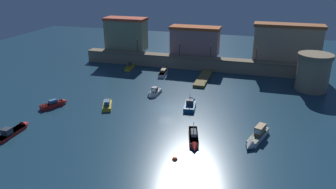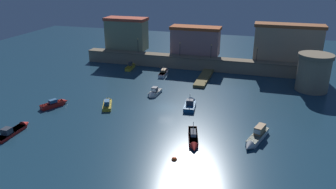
{
  "view_description": "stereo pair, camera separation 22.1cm",
  "coord_description": "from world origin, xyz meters",
  "px_view_note": "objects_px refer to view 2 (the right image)",
  "views": [
    {
      "loc": [
        15.23,
        -51.04,
        22.99
      ],
      "look_at": [
        0.0,
        1.31,
        1.92
      ],
      "focal_mm": 35.37,
      "sensor_mm": 36.0,
      "label": 1
    },
    {
      "loc": [
        15.44,
        -50.98,
        22.99
      ],
      "look_at": [
        0.0,
        1.31,
        1.92
      ],
      "focal_mm": 35.37,
      "sensor_mm": 36.0,
      "label": 2
    }
  ],
  "objects_px": {
    "quay_lamp_0": "(138,43)",
    "moored_boat_3": "(164,72)",
    "quay_lamp_3": "(257,52)",
    "moored_boat_8": "(108,103)",
    "moored_boat_0": "(55,104)",
    "moored_boat_4": "(15,130)",
    "quay_lamp_1": "(180,47)",
    "quay_lamp_2": "(211,49)",
    "fortress_tower": "(314,72)",
    "moored_boat_7": "(190,104)",
    "moored_boat_2": "(193,139)",
    "moored_boat_1": "(131,66)",
    "mooring_buoy_0": "(174,160)",
    "moored_boat_5": "(256,137)",
    "moored_boat_6": "(154,93)"
  },
  "relations": [
    {
      "from": "moored_boat_1",
      "to": "moored_boat_4",
      "type": "distance_m",
      "value": 35.94
    },
    {
      "from": "moored_boat_5",
      "to": "mooring_buoy_0",
      "type": "bearing_deg",
      "value": -33.01
    },
    {
      "from": "fortress_tower",
      "to": "quay_lamp_3",
      "type": "relative_size",
      "value": 2.3
    },
    {
      "from": "moored_boat_2",
      "to": "moored_boat_1",
      "type": "bearing_deg",
      "value": -158.69
    },
    {
      "from": "quay_lamp_3",
      "to": "moored_boat_0",
      "type": "height_order",
      "value": "quay_lamp_3"
    },
    {
      "from": "fortress_tower",
      "to": "moored_boat_0",
      "type": "distance_m",
      "value": 49.22
    },
    {
      "from": "moored_boat_2",
      "to": "quay_lamp_2",
      "type": "bearing_deg",
      "value": 171.49
    },
    {
      "from": "moored_boat_4",
      "to": "moored_boat_8",
      "type": "bearing_deg",
      "value": -33.58
    },
    {
      "from": "quay_lamp_0",
      "to": "moored_boat_0",
      "type": "height_order",
      "value": "quay_lamp_0"
    },
    {
      "from": "quay_lamp_1",
      "to": "moored_boat_4",
      "type": "relative_size",
      "value": 0.49
    },
    {
      "from": "quay_lamp_0",
      "to": "moored_boat_2",
      "type": "xyz_separation_m",
      "value": [
        21.88,
        -35.08,
        -4.94
      ]
    },
    {
      "from": "moored_boat_4",
      "to": "quay_lamp_3",
      "type": "bearing_deg",
      "value": -39.25
    },
    {
      "from": "quay_lamp_2",
      "to": "moored_boat_1",
      "type": "xyz_separation_m",
      "value": [
        -18.68,
        -4.04,
        -4.64
      ]
    },
    {
      "from": "quay_lamp_0",
      "to": "moored_boat_3",
      "type": "xyz_separation_m",
      "value": [
        8.67,
        -6.18,
        -4.88
      ]
    },
    {
      "from": "mooring_buoy_0",
      "to": "quay_lamp_1",
      "type": "bearing_deg",
      "value": 103.62
    },
    {
      "from": "fortress_tower",
      "to": "moored_boat_0",
      "type": "relative_size",
      "value": 1.46
    },
    {
      "from": "moored_boat_0",
      "to": "moored_boat_1",
      "type": "relative_size",
      "value": 0.94
    },
    {
      "from": "fortress_tower",
      "to": "moored_boat_5",
      "type": "xyz_separation_m",
      "value": [
        -9.55,
        -24.4,
        -3.12
      ]
    },
    {
      "from": "quay_lamp_1",
      "to": "moored_boat_1",
      "type": "xyz_separation_m",
      "value": [
        -11.16,
        -4.04,
        -4.66
      ]
    },
    {
      "from": "moored_boat_1",
      "to": "mooring_buoy_0",
      "type": "bearing_deg",
      "value": -153.48
    },
    {
      "from": "quay_lamp_3",
      "to": "moored_boat_8",
      "type": "relative_size",
      "value": 0.59
    },
    {
      "from": "moored_boat_8",
      "to": "fortress_tower",
      "type": "bearing_deg",
      "value": -84.94
    },
    {
      "from": "moored_boat_3",
      "to": "moored_boat_4",
      "type": "xyz_separation_m",
      "value": [
        -12.9,
        -33.59,
        -0.1
      ]
    },
    {
      "from": "quay_lamp_1",
      "to": "quay_lamp_2",
      "type": "distance_m",
      "value": 7.52
    },
    {
      "from": "moored_boat_4",
      "to": "moored_boat_7",
      "type": "height_order",
      "value": "moored_boat_7"
    },
    {
      "from": "moored_boat_3",
      "to": "moored_boat_7",
      "type": "distance_m",
      "value": 19.52
    },
    {
      "from": "moored_boat_0",
      "to": "moored_boat_2",
      "type": "distance_m",
      "value": 26.68
    },
    {
      "from": "quay_lamp_0",
      "to": "quay_lamp_3",
      "type": "height_order",
      "value": "quay_lamp_0"
    },
    {
      "from": "quay_lamp_1",
      "to": "moored_boat_7",
      "type": "xyz_separation_m",
      "value": [
        7.89,
        -22.96,
        -4.68
      ]
    },
    {
      "from": "moored_boat_0",
      "to": "moored_boat_7",
      "type": "bearing_deg",
      "value": -45.66
    },
    {
      "from": "fortress_tower",
      "to": "quay_lamp_1",
      "type": "distance_m",
      "value": 30.25
    },
    {
      "from": "moored_boat_0",
      "to": "moored_boat_3",
      "type": "xyz_separation_m",
      "value": [
        12.89,
        23.37,
        -0.01
      ]
    },
    {
      "from": "moored_boat_3",
      "to": "mooring_buoy_0",
      "type": "xyz_separation_m",
      "value": [
        11.89,
        -34.21,
        -0.47
      ]
    },
    {
      "from": "quay_lamp_3",
      "to": "moored_boat_6",
      "type": "height_order",
      "value": "quay_lamp_3"
    },
    {
      "from": "quay_lamp_2",
      "to": "quay_lamp_3",
      "type": "height_order",
      "value": "quay_lamp_2"
    },
    {
      "from": "quay_lamp_1",
      "to": "moored_boat_1",
      "type": "distance_m",
      "value": 12.75
    },
    {
      "from": "moored_boat_7",
      "to": "quay_lamp_3",
      "type": "bearing_deg",
      "value": -30.58
    },
    {
      "from": "quay_lamp_2",
      "to": "quay_lamp_3",
      "type": "relative_size",
      "value": 1.0
    },
    {
      "from": "quay_lamp_0",
      "to": "moored_boat_7",
      "type": "distance_m",
      "value": 29.98
    },
    {
      "from": "moored_boat_7",
      "to": "quay_lamp_2",
      "type": "bearing_deg",
      "value": -6.05
    },
    {
      "from": "quay_lamp_0",
      "to": "moored_boat_1",
      "type": "distance_m",
      "value": 6.32
    },
    {
      "from": "moored_boat_0",
      "to": "moored_boat_2",
      "type": "relative_size",
      "value": 0.75
    },
    {
      "from": "moored_boat_2",
      "to": "moored_boat_5",
      "type": "xyz_separation_m",
      "value": [
        8.48,
        2.65,
        0.21
      ]
    },
    {
      "from": "moored_boat_8",
      "to": "moored_boat_1",
      "type": "bearing_deg",
      "value": -10.66
    },
    {
      "from": "quay_lamp_0",
      "to": "mooring_buoy_0",
      "type": "xyz_separation_m",
      "value": [
        20.56,
        -40.4,
        -5.35
      ]
    },
    {
      "from": "fortress_tower",
      "to": "mooring_buoy_0",
      "type": "bearing_deg",
      "value": -120.86
    },
    {
      "from": "fortress_tower",
      "to": "moored_boat_1",
      "type": "relative_size",
      "value": 1.37
    },
    {
      "from": "moored_boat_4",
      "to": "moored_boat_6",
      "type": "relative_size",
      "value": 1.41
    },
    {
      "from": "moored_boat_8",
      "to": "moored_boat_3",
      "type": "bearing_deg",
      "value": -34.23
    },
    {
      "from": "quay_lamp_0",
      "to": "quay_lamp_2",
      "type": "height_order",
      "value": "quay_lamp_0"
    }
  ]
}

